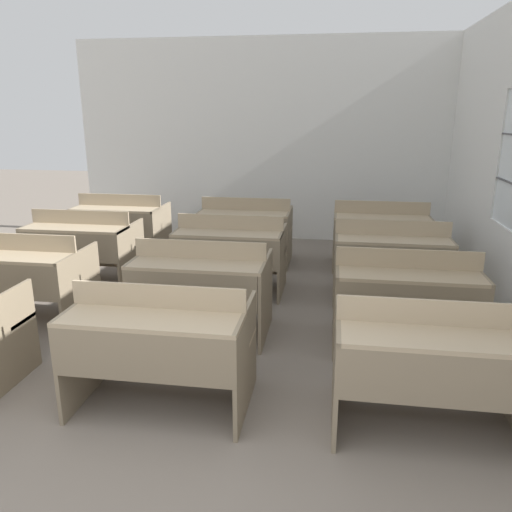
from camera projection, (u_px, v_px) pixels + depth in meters
The scene contains 13 objects.
wall_back at pixel (261, 142), 7.78m from camera, with size 5.82×0.06×3.06m.
bench_front_center at pixel (160, 342), 3.37m from camera, with size 1.19×0.77×0.89m.
bench_front_right at pixel (431, 361), 3.11m from camera, with size 1.19×0.77×0.89m.
bench_second_left at pixel (20, 275), 4.75m from camera, with size 1.19×0.77×0.89m.
bench_second_center at pixel (201, 284), 4.49m from camera, with size 1.19×0.77×0.89m.
bench_second_right at pixel (405, 296), 4.22m from camera, with size 1.19×0.77×0.89m.
bench_third_left at pixel (83, 244), 5.85m from camera, with size 1.19×0.77×0.89m.
bench_third_center at pixel (230, 251), 5.59m from camera, with size 1.19×0.77×0.89m.
bench_third_right at pixel (391, 258), 5.32m from camera, with size 1.19×0.77×0.89m.
bench_back_left at pixel (121, 223), 6.96m from camera, with size 1.19×0.77×0.89m.
bench_back_center at pixel (246, 228), 6.67m from camera, with size 1.19×0.77×0.89m.
bench_back_right at pixel (380, 233), 6.42m from camera, with size 1.19×0.77×0.89m.
wastepaper_bin at pixel (433, 244), 7.02m from camera, with size 0.23×0.23×0.38m.
Camera 1 is at (1.13, -1.39, 1.98)m, focal length 35.00 mm.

